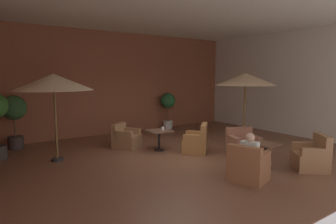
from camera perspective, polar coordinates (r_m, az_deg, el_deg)
The scene contains 17 objects.
ground_plane at distance 8.50m, azimuth 1.68°, elevation -8.95°, with size 11.34×8.67×0.02m, color brown.
wall_back_brick at distance 11.91m, azimuth -10.66°, elevation 5.64°, with size 11.34×0.08×4.11m, color brown.
wall_right_plain at distance 12.36m, azimuth 23.36°, elevation 5.23°, with size 0.08×8.67×4.11m, color silver.
ceiling_slab at distance 8.36m, azimuth 1.79°, elevation 19.53°, with size 11.34×8.67×0.06m, color silver.
cafe_table_front_left at distance 9.08m, azimuth -1.80°, elevation -4.48°, with size 0.76×0.76×0.65m.
armchair_front_left_north at distance 8.93m, azimuth 5.69°, elevation -6.00°, with size 1.05×1.05×0.90m.
armchair_front_left_east at distance 9.60m, azimuth -8.41°, elevation -5.24°, with size 1.04×1.05×0.79m.
cafe_table_front_right at distance 7.76m, azimuth 18.85°, elevation -7.25°, with size 0.66×0.66×0.65m.
armchair_front_right_north at distance 8.74m, azimuth 14.71°, elevation -6.59°, with size 1.01×0.98×0.82m.
armchair_front_right_east at distance 6.78m, azimuth 15.74°, elevation -10.52°, with size 0.95×0.95×0.85m.
armchair_front_right_south at distance 8.14m, azimuth 26.70°, elevation -7.99°, with size 1.07×1.07×0.91m.
patio_umbrella_tall_red at distance 8.36m, azimuth -21.85°, elevation 5.50°, with size 2.12×2.12×2.42m.
patio_umbrella_center_beige at distance 10.37m, azimuth 15.19°, elevation 6.29°, with size 2.08×2.08×2.46m.
potted_tree_left_corner at distance 12.75m, azimuth -0.03°, elevation 1.48°, with size 0.67×0.67×1.60m.
potted_tree_mid_left at distance 10.43m, azimuth -28.40°, elevation -0.22°, with size 0.78×0.78×1.74m.
patron_blue_shirt at distance 6.70m, azimuth 15.98°, elevation -7.04°, with size 0.32×0.43×0.65m.
iced_drink_cup at distance 9.09m, azimuth -1.04°, elevation -3.27°, with size 0.08×0.08×0.11m, color white.
Camera 1 is at (-4.83, -6.58, 2.36)m, focal length 30.54 mm.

